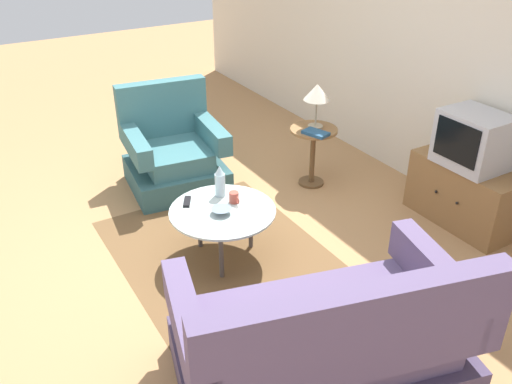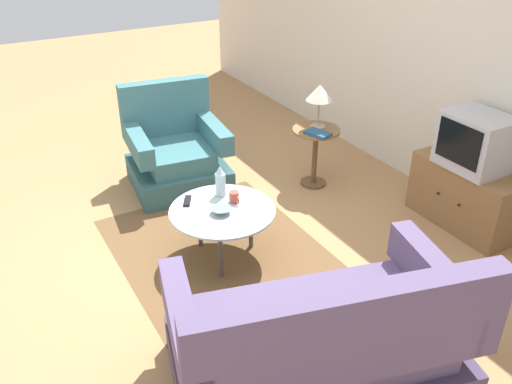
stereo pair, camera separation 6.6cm
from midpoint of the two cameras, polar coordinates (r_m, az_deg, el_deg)
The scene contains 15 objects.
ground_plane at distance 4.43m, azimuth -3.41°, elevation -6.18°, with size 16.00×16.00×0.00m, color #AD7F51.
back_wall at distance 5.21m, azimuth 20.19°, elevation 13.98°, with size 9.00×0.12×2.70m, color beige.
area_rug at distance 4.38m, azimuth -2.89°, elevation -6.69°, with size 2.06×1.53×0.00m, color brown.
armchair at distance 5.34m, azimuth -8.04°, elevation 4.01°, with size 0.93×0.96×0.96m.
couch at distance 3.23m, azimuth 7.38°, elevation -15.48°, with size 1.34×1.83×0.96m.
coffee_table at distance 4.16m, azimuth -3.02°, elevation -2.23°, with size 0.81×0.81×0.43m.
side_table at distance 5.26m, azimuth 6.57°, elevation 4.86°, with size 0.45×0.45×0.58m.
tv_stand at distance 4.98m, azimuth 21.37°, elevation -0.37°, with size 0.94×0.43×0.55m.
television at distance 4.76m, azimuth 22.35°, elevation 4.89°, with size 0.52×0.42×0.45m.
table_lamp at distance 5.11m, azimuth 7.03°, elevation 10.10°, with size 0.25×0.25×0.42m.
vase at distance 4.27m, azimuth -3.29°, elevation 1.14°, with size 0.08×0.08×0.26m.
mug at distance 4.21m, azimuth -1.83°, elevation -0.56°, with size 0.12×0.08×0.09m.
bowl at distance 4.08m, azimuth -3.19°, elevation -1.96°, with size 0.16×0.16×0.04m.
tv_remote_dark at distance 4.25m, azimuth -6.74°, elevation -0.93°, with size 0.16×0.12×0.02m.
book at distance 5.06m, azimuth 6.85°, elevation 6.08°, with size 0.26×0.21×0.03m.
Camera 2 is at (3.28, -1.53, 2.56)m, focal length 38.34 mm.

